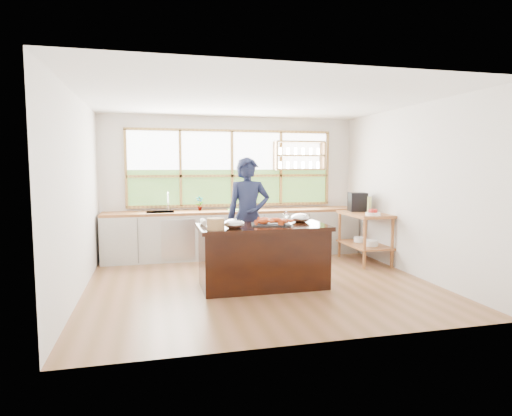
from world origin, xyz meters
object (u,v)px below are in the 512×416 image
object	(u,v)px
island	(263,256)
cook	(248,217)
wicker_basket	(216,224)
espresso_machine	(357,202)

from	to	relation	value
island	cook	bearing A→B (deg)	94.84
cook	wicker_basket	xyz separation A→B (m)	(-0.66, -0.95, 0.04)
espresso_machine	wicker_basket	xyz separation A→B (m)	(-2.91, -1.65, -0.10)
espresso_machine	wicker_basket	distance (m)	3.35
island	cook	xyz separation A→B (m)	(-0.06, 0.70, 0.49)
espresso_machine	island	bearing A→B (deg)	-135.38
cook	espresso_machine	xyz separation A→B (m)	(2.25, 0.70, 0.13)
cook	wicker_basket	size ratio (longest dim) A/B	7.88
island	wicker_basket	bearing A→B (deg)	-160.68
cook	island	bearing A→B (deg)	-80.36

